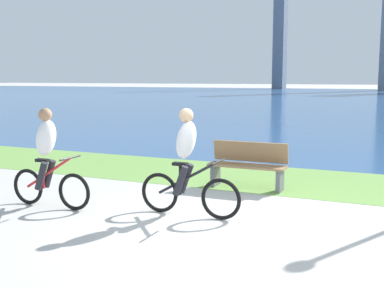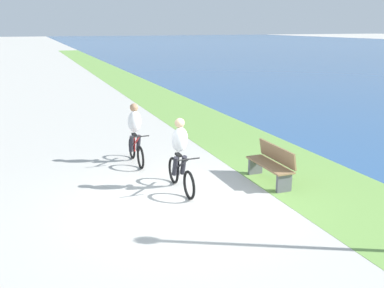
{
  "view_description": "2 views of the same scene",
  "coord_description": "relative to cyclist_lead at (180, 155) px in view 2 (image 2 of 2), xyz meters",
  "views": [
    {
      "loc": [
        2.18,
        -6.38,
        2.14
      ],
      "look_at": [
        -0.94,
        0.72,
        1.06
      ],
      "focal_mm": 44.96,
      "sensor_mm": 36.0,
      "label": 1
    },
    {
      "loc": [
        7.77,
        -2.79,
        3.63
      ],
      "look_at": [
        -0.93,
        0.59,
        1.03
      ],
      "focal_mm": 39.86,
      "sensor_mm": 36.0,
      "label": 2
    }
  ],
  "objects": [
    {
      "name": "ground_plane",
      "position": [
        0.82,
        -0.26,
        -0.84
      ],
      "size": [
        300.0,
        300.0,
        0.0
      ],
      "primitive_type": "plane",
      "color": "#B2AFA8"
    },
    {
      "name": "grass_strip_bayside",
      "position": [
        0.82,
        3.22,
        -0.83
      ],
      "size": [
        120.0,
        2.86,
        0.01
      ],
      "primitive_type": "cube",
      "color": "#6B9947",
      "rests_on": "ground"
    },
    {
      "name": "cyclist_lead",
      "position": [
        0.0,
        0.0,
        0.0
      ],
      "size": [
        1.68,
        0.52,
        1.68
      ],
      "color": "black",
      "rests_on": "ground"
    },
    {
      "name": "cyclist_trailing",
      "position": [
        -2.31,
        -0.46,
        -0.01
      ],
      "size": [
        1.57,
        0.52,
        1.65
      ],
      "color": "black",
      "rests_on": "ground"
    },
    {
      "name": "bench_near_path",
      "position": [
        0.3,
        2.2,
        -0.39
      ],
      "size": [
        1.5,
        0.47,
        0.9
      ],
      "color": "olive",
      "rests_on": "ground"
    }
  ]
}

